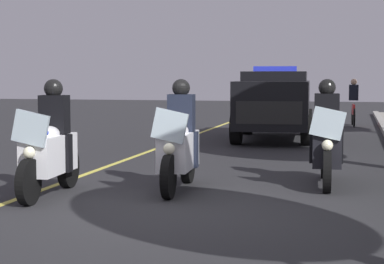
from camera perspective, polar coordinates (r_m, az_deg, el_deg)
The scene contains 7 objects.
ground_plane at distance 8.97m, azimuth -2.29°, elevation -6.51°, with size 80.00×80.00×0.00m, color #28282B.
lane_stripe_center at distance 9.82m, azimuth -15.06°, elevation -5.67°, with size 48.00×0.12×0.01m, color #E0D14C.
police_motorcycle_lead_left at distance 9.99m, azimuth -12.09°, elevation -1.40°, with size 2.14×0.60×1.72m.
police_motorcycle_lead_right at distance 10.26m, azimuth -1.13°, elevation -1.14°, with size 2.14×0.60×1.72m.
police_motorcycle_trailing at distance 10.97m, azimuth 11.45°, elevation -0.85°, with size 2.14×0.60×1.72m.
police_suv at distance 18.79m, azimuth 7.09°, elevation 2.61°, with size 5.01×2.31×2.05m.
cyclist_background at distance 24.39m, azimuth 13.67°, elevation 2.47°, with size 1.76×0.33×1.69m.
Camera 1 is at (8.46, 2.43, 1.75)m, focal length 62.24 mm.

